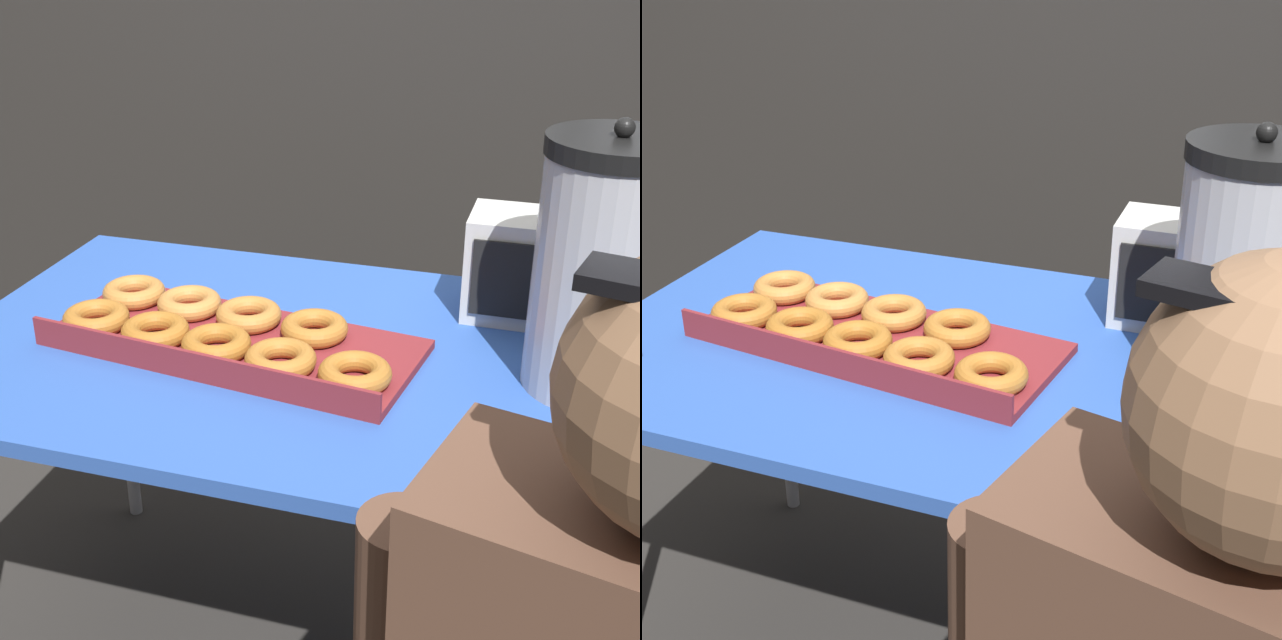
% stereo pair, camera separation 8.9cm
% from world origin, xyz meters
% --- Properties ---
extents(folding_table, '(1.45, 0.81, 0.75)m').
position_xyz_m(folding_table, '(0.00, 0.00, 0.71)').
color(folding_table, '#2D56B2').
rests_on(folding_table, ground).
extents(donut_box, '(0.68, 0.35, 0.05)m').
position_xyz_m(donut_box, '(-0.23, -0.03, 0.78)').
color(donut_box, maroon).
rests_on(donut_box, folding_table).
extents(coffee_urn, '(0.22, 0.25, 0.43)m').
position_xyz_m(coffee_urn, '(0.39, 0.02, 0.96)').
color(coffee_urn, '#B7B7BC').
rests_on(coffee_urn, folding_table).
extents(space_heater, '(0.19, 0.15, 0.20)m').
position_xyz_m(space_heater, '(0.24, 0.25, 0.85)').
color(space_heater, silver).
rests_on(space_heater, folding_table).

